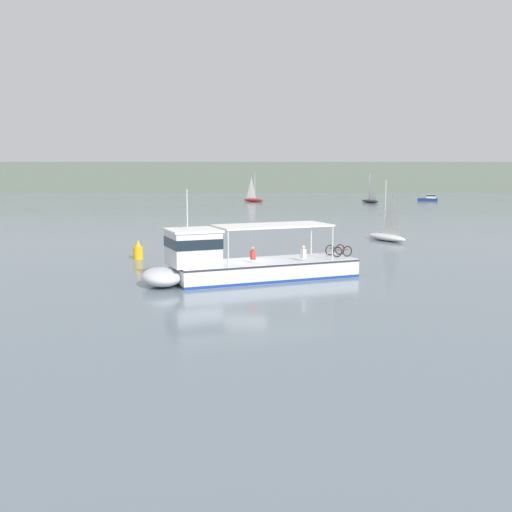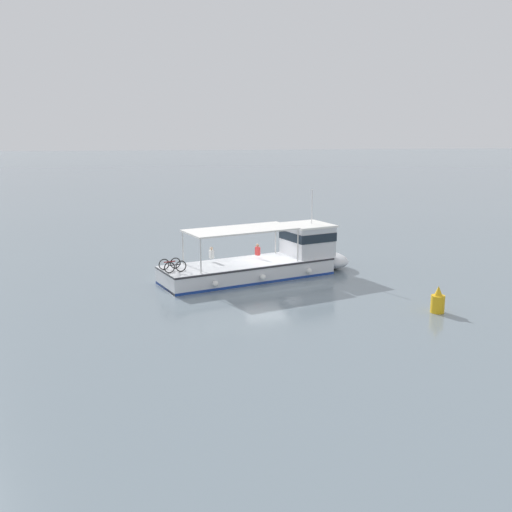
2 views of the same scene
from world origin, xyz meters
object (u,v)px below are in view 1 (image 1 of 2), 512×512
at_px(sailboat_outer_anchorage, 370,200).
at_px(sailboat_mid_channel, 254,199).
at_px(sailboat_off_bow, 387,235).
at_px(motorboat_horizon_east, 429,198).
at_px(channel_buoy, 138,251).
at_px(ferry_main, 240,264).

xyz_separation_m(sailboat_outer_anchorage, sailboat_mid_channel, (-21.31, 4.15, 0.00)).
bearing_deg(sailboat_outer_anchorage, sailboat_off_bow, -100.13).
height_order(sailboat_off_bow, motorboat_horizon_east, sailboat_off_bow).
bearing_deg(channel_buoy, sailboat_off_bow, 27.67).
height_order(sailboat_off_bow, sailboat_mid_channel, same).
bearing_deg(motorboat_horizon_east, sailboat_off_bow, -109.83).
relative_size(ferry_main, sailboat_off_bow, 2.40).
bearing_deg(ferry_main, sailboat_mid_channel, 88.60).
bearing_deg(channel_buoy, motorboat_horizon_east, 59.66).
distance_m(sailboat_outer_anchorage, sailboat_mid_channel, 21.71).
relative_size(sailboat_mid_channel, channel_buoy, 3.86).
height_order(ferry_main, sailboat_off_bow, sailboat_off_bow).
relative_size(ferry_main, sailboat_mid_channel, 2.40).
distance_m(ferry_main, motorboat_horizon_east, 89.24).
relative_size(sailboat_off_bow, sailboat_mid_channel, 1.00).
bearing_deg(ferry_main, channel_buoy, 130.57).
bearing_deg(motorboat_horizon_east, sailboat_mid_channel, -178.47).
bearing_deg(motorboat_horizon_east, ferry_main, -113.51).
bearing_deg(ferry_main, sailboat_outer_anchorage, 73.12).
height_order(ferry_main, sailboat_outer_anchorage, sailboat_outer_anchorage).
bearing_deg(ferry_main, sailboat_off_bow, 55.88).
bearing_deg(sailboat_off_bow, channel_buoy, -152.33).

